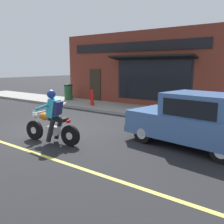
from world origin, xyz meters
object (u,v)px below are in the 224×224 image
object	(u,v)px
motorcycle_with_rider	(52,121)
car_hatchback	(194,121)
traffic_cone	(207,109)
trash_bin	(68,92)
fire_hydrant	(92,98)

from	to	relation	value
motorcycle_with_rider	car_hatchback	size ratio (longest dim) A/B	0.51
car_hatchback	motorcycle_with_rider	bearing A→B (deg)	122.64
traffic_cone	trash_bin	world-z (taller)	trash_bin
motorcycle_with_rider	car_hatchback	distance (m)	4.18
motorcycle_with_rider	trash_bin	bearing A→B (deg)	44.21
car_hatchback	trash_bin	distance (m)	10.83
motorcycle_with_rider	trash_bin	size ratio (longest dim) A/B	2.05
trash_bin	fire_hydrant	bearing A→B (deg)	-106.84
car_hatchback	fire_hydrant	bearing A→B (deg)	63.90
fire_hydrant	car_hatchback	bearing A→B (deg)	-116.10
trash_bin	car_hatchback	bearing A→B (deg)	-113.58
traffic_cone	fire_hydrant	bearing A→B (deg)	96.90
motorcycle_with_rider	fire_hydrant	bearing A→B (deg)	31.99
motorcycle_with_rider	fire_hydrant	distance (m)	6.76
traffic_cone	car_hatchback	bearing A→B (deg)	-166.42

